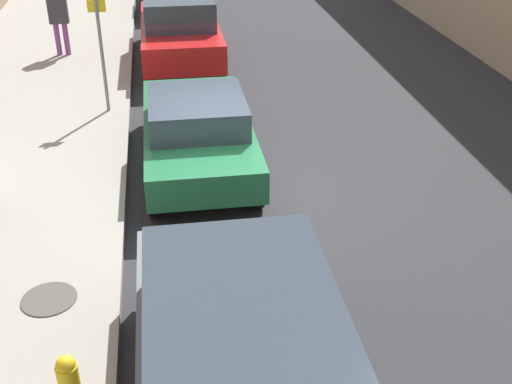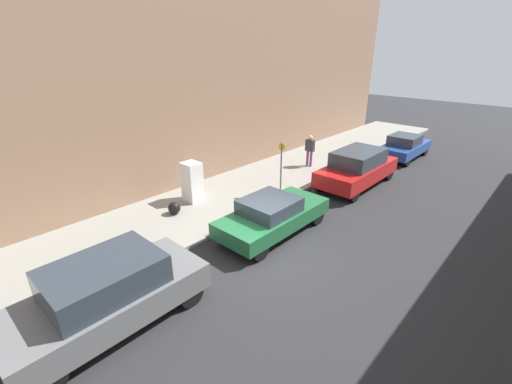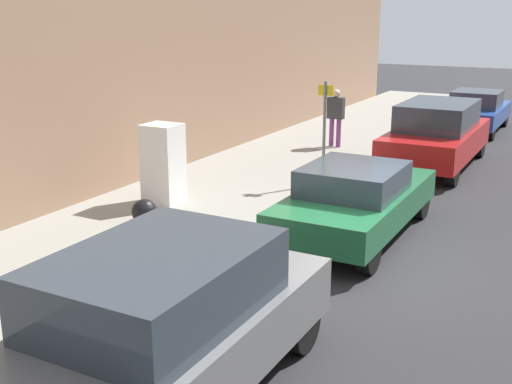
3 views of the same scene
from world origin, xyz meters
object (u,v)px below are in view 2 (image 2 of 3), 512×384
object	(u,v)px
pedestrian_walking_far	(310,148)
parked_suv_red	(357,168)
street_sign_post	(281,166)
parked_sedan_green	(272,215)
parked_suv_gray	(107,294)
discarded_refrigerator	(192,182)
trash_bag	(174,208)
parked_hatchback_blue	(405,146)
fire_hydrant	(95,270)

from	to	relation	value
pedestrian_walking_far	parked_suv_red	bearing A→B (deg)	-141.30
street_sign_post	parked_sedan_green	bearing A→B (deg)	-56.40
street_sign_post	parked_sedan_green	xyz separation A→B (m)	(1.73, -2.60, -0.78)
street_sign_post	parked_sedan_green	distance (m)	3.22
pedestrian_walking_far	parked_suv_gray	xyz separation A→B (m)	(3.08, -12.77, -0.24)
pedestrian_walking_far	parked_sedan_green	world-z (taller)	pedestrian_walking_far
street_sign_post	parked_suv_gray	bearing A→B (deg)	-78.65
discarded_refrigerator	trash_bag	distance (m)	1.51
discarded_refrigerator	parked_hatchback_blue	xyz separation A→B (m)	(4.10, 12.59, -0.28)
fire_hydrant	discarded_refrigerator	bearing A→B (deg)	114.47
parked_sedan_green	parked_hatchback_blue	xyz separation A→B (m)	(0.00, 12.22, -0.00)
discarded_refrigerator	fire_hydrant	size ratio (longest dim) A/B	2.37
fire_hydrant	trash_bag	distance (m)	4.38
pedestrian_walking_far	parked_suv_red	size ratio (longest dim) A/B	0.35
parked_suv_gray	parked_suv_red	bearing A→B (deg)	90.00
street_sign_post	trash_bag	world-z (taller)	street_sign_post
trash_bag	parked_suv_gray	world-z (taller)	parked_suv_gray
parked_suv_gray	parked_hatchback_blue	bearing A→B (deg)	90.00
trash_bag	street_sign_post	bearing A→B (deg)	66.27
parked_hatchback_blue	fire_hydrant	bearing A→B (deg)	-95.46
parked_suv_gray	parked_sedan_green	world-z (taller)	parked_suv_gray
discarded_refrigerator	parked_suv_red	world-z (taller)	discarded_refrigerator
discarded_refrigerator	parked_suv_gray	xyz separation A→B (m)	(4.10, -5.63, -0.10)
parked_sedan_green	parked_hatchback_blue	world-z (taller)	parked_hatchback_blue
fire_hydrant	trash_bag	bearing A→B (deg)	115.70
pedestrian_walking_far	parked_hatchback_blue	world-z (taller)	pedestrian_walking_far
discarded_refrigerator	parked_suv_gray	distance (m)	6.96
pedestrian_walking_far	parked_sedan_green	size ratio (longest dim) A/B	0.38
parked_sedan_green	pedestrian_walking_far	bearing A→B (deg)	114.47
discarded_refrigerator	pedestrian_walking_far	bearing A→B (deg)	81.90
pedestrian_walking_far	parked_suv_gray	world-z (taller)	pedestrian_walking_far
street_sign_post	parked_suv_gray	size ratio (longest dim) A/B	0.52
parked_suv_red	parked_suv_gray	bearing A→B (deg)	-90.00
parked_suv_gray	parked_suv_red	distance (m)	12.28
fire_hydrant	street_sign_post	bearing A→B (deg)	90.14
parked_suv_gray	parked_suv_red	world-z (taller)	parked_suv_red
fire_hydrant	parked_suv_red	size ratio (longest dim) A/B	0.15
parked_suv_red	parked_hatchback_blue	xyz separation A→B (m)	(-0.00, 5.94, -0.18)
parked_suv_red	fire_hydrant	bearing A→B (deg)	-98.16
parked_sedan_green	parked_suv_gray	bearing A→B (deg)	-90.00
fire_hydrant	parked_sedan_green	distance (m)	5.88
parked_suv_gray	parked_sedan_green	distance (m)	6.01
parked_suv_red	parked_hatchback_blue	bearing A→B (deg)	90.00
discarded_refrigerator	fire_hydrant	bearing A→B (deg)	-65.53
parked_hatchback_blue	discarded_refrigerator	bearing A→B (deg)	-108.02
discarded_refrigerator	fire_hydrant	xyz separation A→B (m)	(2.39, -5.25, -0.48)
parked_suv_red	parked_sedan_green	bearing A→B (deg)	-90.00
pedestrian_walking_far	parked_sedan_green	bearing A→B (deg)	162.27
discarded_refrigerator	trash_bag	size ratio (longest dim) A/B	3.45
street_sign_post	pedestrian_walking_far	xyz separation A→B (m)	(-1.35, 4.17, -0.36)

